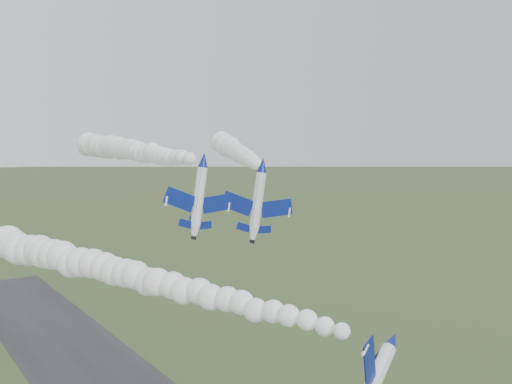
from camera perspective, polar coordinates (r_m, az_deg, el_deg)
jet_lead at (r=60.68m, az=13.58°, el=-14.26°), size 6.40×11.88×9.18m
smoke_trail_jet_lead at (r=81.23m, az=-12.50°, el=-8.14°), size 32.23×66.81×5.36m
jet_pair_left at (r=75.22m, az=-5.23°, el=3.24°), size 9.64×11.61×3.05m
smoke_trail_jet_pair_left at (r=108.99m, az=-12.89°, el=4.16°), size 11.11×66.81×5.14m
jet_pair_right at (r=80.59m, az=0.68°, el=2.74°), size 10.14×11.68×3.19m
smoke_trail_jet_pair_right at (r=113.25m, az=-2.20°, el=4.21°), size 29.10×56.54×4.75m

